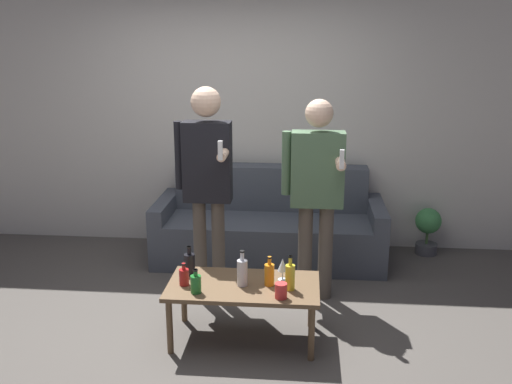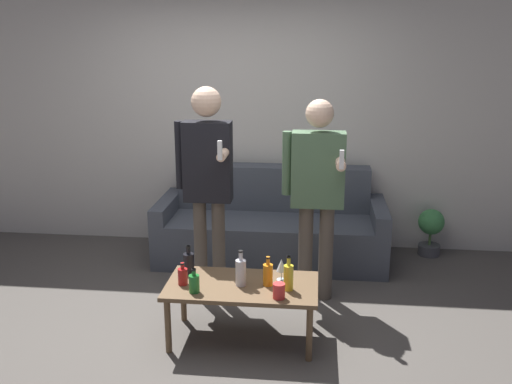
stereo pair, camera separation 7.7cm
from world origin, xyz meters
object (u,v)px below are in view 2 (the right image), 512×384
person_standing_right (317,185)px  coffee_table (242,290)px  bottle_orange (268,274)px  person_standing_left (207,175)px  couch (271,227)px

person_standing_right → coffee_table: bearing=-124.5°
bottle_orange → person_standing_right: (0.32, 0.73, 0.46)m
coffee_table → person_standing_left: (-0.35, 0.64, 0.67)m
couch → coffee_table: (-0.08, -1.57, 0.07)m
bottle_orange → person_standing_right: size_ratio=0.13×
couch → coffee_table: bearing=-92.9°
person_standing_left → couch: bearing=65.1°
bottle_orange → person_standing_left: bearing=130.4°
person_standing_right → couch: bearing=116.9°
bottle_orange → couch: bearing=93.7°
coffee_table → person_standing_left: 0.99m
coffee_table → person_standing_left: bearing=119.2°
bottle_orange → person_standing_left: person_standing_left is taller
coffee_table → bottle_orange: size_ratio=4.99×
coffee_table → couch: bearing=87.1°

